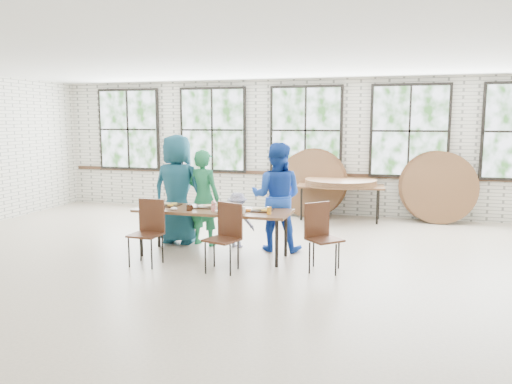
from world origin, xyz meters
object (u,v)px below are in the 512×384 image
at_px(chair_near_right, 226,231).
at_px(storage_table, 340,188).
at_px(dining_table, 213,213).
at_px(chair_near_left, 149,226).

height_order(chair_near_right, storage_table, chair_near_right).
bearing_deg(dining_table, chair_near_left, -139.90).
relative_size(dining_table, storage_table, 1.31).
distance_m(chair_near_left, chair_near_right, 1.19).
xyz_separation_m(chair_near_left, storage_table, (2.33, 4.07, 0.13)).
bearing_deg(chair_near_right, storage_table, 92.66).
relative_size(chair_near_right, storage_table, 0.51).
relative_size(dining_table, chair_near_right, 2.54).
height_order(dining_table, storage_table, same).
distance_m(chair_near_left, storage_table, 4.69).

